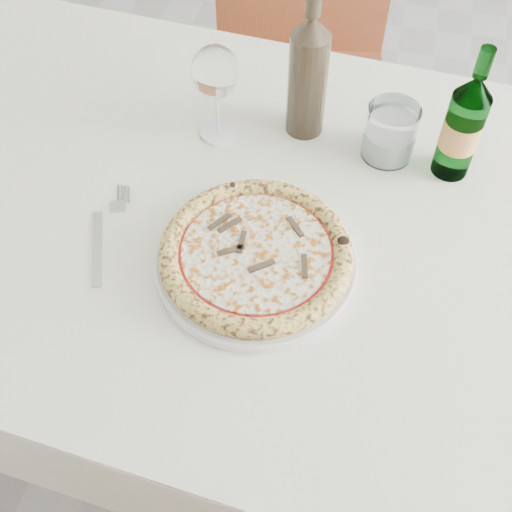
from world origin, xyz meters
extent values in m
cube|color=gray|center=(0.00, 0.00, -0.01)|extent=(5.00, 6.00, 0.02)
cube|color=brown|center=(-0.19, -0.24, 0.73)|extent=(1.48, 0.93, 0.04)
cube|color=white|center=(-0.19, -0.24, 0.75)|extent=(1.54, 0.99, 0.01)
cube|color=white|center=(-0.19, 0.19, 0.64)|extent=(1.47, 0.01, 0.22)
cylinder|color=brown|center=(-0.84, 0.10, 0.35)|extent=(0.06, 0.06, 0.71)
cube|color=brown|center=(-0.25, 0.41, 0.45)|extent=(0.50, 0.50, 0.04)
cylinder|color=brown|center=(-0.10, 0.63, 0.21)|extent=(0.04, 0.04, 0.43)
cylinder|color=brown|center=(-0.04, 0.26, 0.21)|extent=(0.04, 0.04, 0.43)
cylinder|color=brown|center=(-0.47, 0.57, 0.21)|extent=(0.04, 0.04, 0.43)
cylinder|color=brown|center=(-0.41, 0.20, 0.21)|extent=(0.04, 0.04, 0.43)
cylinder|color=white|center=(-0.19, -0.34, 0.76)|extent=(0.30, 0.30, 0.01)
torus|color=white|center=(-0.19, -0.34, 0.77)|extent=(0.29, 0.29, 0.01)
cylinder|color=tan|center=(-0.19, -0.34, 0.78)|extent=(0.27, 0.27, 0.01)
torus|color=#D0AE53|center=(-0.19, -0.34, 0.78)|extent=(0.28, 0.28, 0.03)
cylinder|color=red|center=(-0.19, -0.34, 0.78)|extent=(0.23, 0.23, 0.00)
cylinder|color=white|center=(-0.19, -0.34, 0.79)|extent=(0.21, 0.21, 0.00)
cube|color=#372C1C|center=(-0.17, -0.34, 0.79)|extent=(0.04, 0.01, 0.00)
cube|color=#372C1C|center=(-0.17, -0.31, 0.79)|extent=(0.03, 0.04, 0.00)
cube|color=#372C1C|center=(-0.21, -0.28, 0.79)|extent=(0.02, 0.04, 0.00)
cube|color=#372C1C|center=(-0.22, -0.33, 0.79)|extent=(0.04, 0.02, 0.00)
cube|color=#372C1C|center=(-0.24, -0.36, 0.79)|extent=(0.04, 0.02, 0.00)
cube|color=#372C1C|center=(-0.21, -0.40, 0.79)|extent=(0.02, 0.04, 0.00)
cube|color=#372C1C|center=(-0.17, -0.37, 0.79)|extent=(0.03, 0.04, 0.00)
cube|color=#989898|center=(-0.43, -0.36, 0.76)|extent=(0.06, 0.14, 0.00)
cube|color=#989898|center=(-0.43, -0.28, 0.76)|extent=(0.03, 0.03, 0.00)
cylinder|color=#989898|center=(-0.44, -0.25, 0.76)|extent=(0.00, 0.03, 0.00)
cylinder|color=#989898|center=(-0.43, -0.25, 0.76)|extent=(0.00, 0.03, 0.00)
cylinder|color=#989898|center=(-0.43, -0.25, 0.76)|extent=(0.00, 0.03, 0.00)
cylinder|color=#989898|center=(-0.42, -0.25, 0.76)|extent=(0.00, 0.03, 0.00)
cylinder|color=white|center=(-0.32, -0.08, 0.76)|extent=(0.07, 0.07, 0.00)
cylinder|color=white|center=(-0.32, -0.08, 0.80)|extent=(0.01, 0.01, 0.09)
ellipsoid|color=white|center=(-0.32, -0.08, 0.88)|extent=(0.08, 0.08, 0.09)
cylinder|color=white|center=(-0.03, -0.07, 0.80)|extent=(0.08, 0.08, 0.09)
cylinder|color=white|center=(-0.03, -0.07, 0.78)|extent=(0.08, 0.08, 0.05)
cylinder|color=#347D3E|center=(0.07, -0.08, 0.83)|extent=(0.06, 0.06, 0.15)
cone|color=#347D3E|center=(0.07, -0.08, 0.92)|extent=(0.06, 0.06, 0.04)
cylinder|color=#347D3E|center=(0.07, -0.08, 0.96)|extent=(0.02, 0.02, 0.05)
cylinder|color=gold|center=(0.07, -0.08, 0.83)|extent=(0.06, 0.06, 0.05)
cylinder|color=black|center=(-0.18, -0.04, 0.85)|extent=(0.06, 0.06, 0.18)
cone|color=black|center=(-0.18, -0.04, 0.96)|extent=(0.06, 0.06, 0.03)
cylinder|color=black|center=(-0.18, -0.04, 0.99)|extent=(0.02, 0.02, 0.05)
camera|label=1|loc=(-0.07, -0.88, 1.51)|focal=45.00mm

